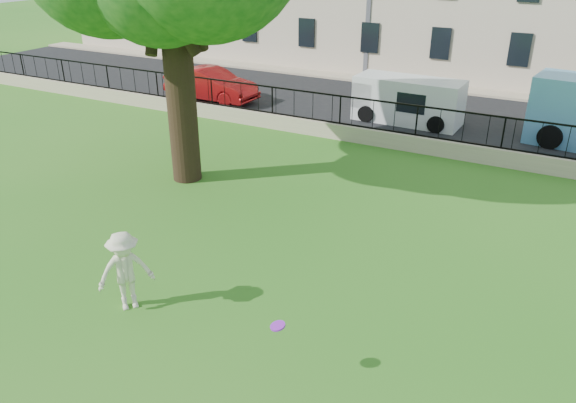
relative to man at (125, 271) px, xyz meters
The scene contains 9 objects.
ground 2.67m from the man, ahead, with size 120.00×120.00×0.00m, color #2A731B.
retaining_wall 12.60m from the man, 78.54° to the left, with size 50.00×0.40×0.60m, color tan.
iron_railing 12.59m from the man, 78.54° to the left, with size 50.00×0.05×1.13m.
street 17.24m from the man, 81.65° to the left, with size 60.00×9.00×0.01m, color black.
sidewalk 22.39m from the man, 83.59° to the left, with size 60.00×1.40×0.12m, color tan.
man is the anchor object (origin of this frame).
frisbee 3.82m from the man, ahead, with size 0.27×0.27×0.03m, color purple.
red_sedan 16.89m from the man, 119.24° to the left, with size 1.62×4.65×1.53m, color #B01517.
white_van 15.78m from the man, 85.80° to the left, with size 4.45×1.74×1.87m, color silver.
Camera 1 is at (5.12, -7.46, 7.12)m, focal length 35.00 mm.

